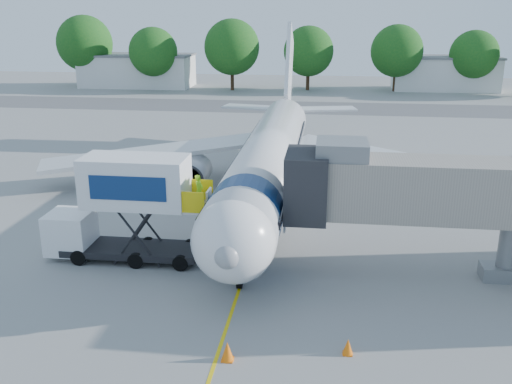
# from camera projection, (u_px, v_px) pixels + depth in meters

# --- Properties ---
(ground) EXTENTS (160.00, 160.00, 0.00)m
(ground) POSITION_uv_depth(u_px,v_px,m) (263.00, 217.00, 35.61)
(ground) COLOR gray
(ground) RESTS_ON ground
(guidance_line) EXTENTS (0.15, 70.00, 0.01)m
(guidance_line) POSITION_uv_depth(u_px,v_px,m) (263.00, 217.00, 35.60)
(guidance_line) COLOR yellow
(guidance_line) RESTS_ON ground
(taxiway_strip) EXTENTS (120.00, 10.00, 0.01)m
(taxiway_strip) POSITION_uv_depth(u_px,v_px,m) (299.00, 107.00, 75.26)
(taxiway_strip) COLOR #59595B
(taxiway_strip) RESTS_ON ground
(aircraft) EXTENTS (34.17, 37.73, 11.35)m
(aircraft) POSITION_uv_depth(u_px,v_px,m) (270.00, 156.00, 38.59)
(aircraft) COLOR silver
(aircraft) RESTS_ON ground
(jet_bridge) EXTENTS (13.90, 3.20, 6.60)m
(jet_bridge) POSITION_uv_depth(u_px,v_px,m) (415.00, 190.00, 26.70)
(jet_bridge) COLOR gray
(jet_bridge) RESTS_ON ground
(catering_hiloader) EXTENTS (8.50, 2.44, 5.50)m
(catering_hiloader) POSITION_uv_depth(u_px,v_px,m) (125.00, 209.00, 28.90)
(catering_hiloader) COLOR black
(catering_hiloader) RESTS_ON ground
(safety_cone_a) EXTENTS (0.41, 0.41, 0.65)m
(safety_cone_a) POSITION_uv_depth(u_px,v_px,m) (348.00, 347.00, 21.44)
(safety_cone_a) COLOR orange
(safety_cone_a) RESTS_ON ground
(safety_cone_b) EXTENTS (0.48, 0.48, 0.77)m
(safety_cone_b) POSITION_uv_depth(u_px,v_px,m) (227.00, 351.00, 21.06)
(safety_cone_b) COLOR orange
(safety_cone_b) RESTS_ON ground
(outbuilding_left) EXTENTS (18.40, 8.40, 5.30)m
(outbuilding_left) POSITION_uv_depth(u_px,v_px,m) (137.00, 70.00, 94.80)
(outbuilding_left) COLOR silver
(outbuilding_left) RESTS_ON ground
(outbuilding_right) EXTENTS (16.40, 7.40, 5.30)m
(outbuilding_right) POSITION_uv_depth(u_px,v_px,m) (445.00, 73.00, 90.68)
(outbuilding_right) COLOR silver
(outbuilding_right) RESTS_ON ground
(tree_a) EXTENTS (9.05, 9.05, 11.54)m
(tree_a) POSITION_uv_depth(u_px,v_px,m) (85.00, 43.00, 93.43)
(tree_a) COLOR #382314
(tree_a) RESTS_ON ground
(tree_b) EXTENTS (7.66, 7.66, 9.77)m
(tree_b) POSITION_uv_depth(u_px,v_px,m) (153.00, 52.00, 90.08)
(tree_b) COLOR #382314
(tree_b) RESTS_ON ground
(tree_c) EXTENTS (8.66, 8.66, 11.04)m
(tree_c) POSITION_uv_depth(u_px,v_px,m) (232.00, 47.00, 89.15)
(tree_c) COLOR #382314
(tree_c) RESTS_ON ground
(tree_d) EXTENTS (7.83, 7.83, 9.98)m
(tree_d) POSITION_uv_depth(u_px,v_px,m) (309.00, 51.00, 89.51)
(tree_d) COLOR #382314
(tree_d) RESTS_ON ground
(tree_e) EXTENTS (8.02, 8.02, 10.23)m
(tree_e) POSITION_uv_depth(u_px,v_px,m) (397.00, 51.00, 88.01)
(tree_e) COLOR #382314
(tree_e) RESTS_ON ground
(tree_f) EXTENTS (7.39, 7.39, 9.42)m
(tree_f) POSITION_uv_depth(u_px,v_px,m) (474.00, 55.00, 87.17)
(tree_f) COLOR #382314
(tree_f) RESTS_ON ground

